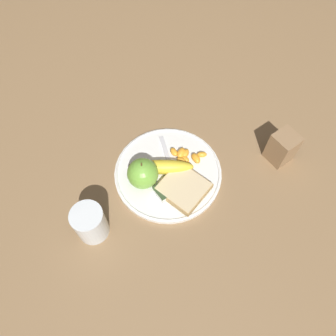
% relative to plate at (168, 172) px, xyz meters
% --- Properties ---
extents(ground_plane, '(3.00, 3.00, 0.00)m').
position_rel_plate_xyz_m(ground_plane, '(0.00, 0.00, -0.01)').
color(ground_plane, olive).
extents(plate, '(0.29, 0.29, 0.01)m').
position_rel_plate_xyz_m(plate, '(0.00, 0.00, 0.00)').
color(plate, white).
rests_on(plate, ground_plane).
extents(juice_glass, '(0.08, 0.08, 0.10)m').
position_rel_plate_xyz_m(juice_glass, '(-0.02, 0.24, 0.04)').
color(juice_glass, silver).
rests_on(juice_glass, ground_plane).
extents(apple, '(0.08, 0.08, 0.09)m').
position_rel_plate_xyz_m(apple, '(0.02, 0.07, 0.04)').
color(apple, '#72B23D').
rests_on(apple, plate).
extents(banana, '(0.13, 0.16, 0.04)m').
position_rel_plate_xyz_m(banana, '(0.01, 0.01, 0.02)').
color(banana, yellow).
rests_on(banana, plate).
extents(bread_slice, '(0.14, 0.13, 0.02)m').
position_rel_plate_xyz_m(bread_slice, '(-0.07, -0.00, 0.02)').
color(bread_slice, '#AB8751').
rests_on(bread_slice, plate).
extents(fork, '(0.19, 0.09, 0.00)m').
position_rel_plate_xyz_m(fork, '(-0.00, -0.01, 0.01)').
color(fork, silver).
rests_on(fork, plate).
extents(jam_packet, '(0.05, 0.04, 0.02)m').
position_rel_plate_xyz_m(jam_packet, '(-0.05, 0.05, 0.01)').
color(jam_packet, white).
rests_on(jam_packet, plate).
extents(orange_segment_0, '(0.04, 0.04, 0.02)m').
position_rel_plate_xyz_m(orange_segment_0, '(0.02, -0.06, 0.01)').
color(orange_segment_0, '#F9A32D').
rests_on(orange_segment_0, plate).
extents(orange_segment_1, '(0.03, 0.02, 0.02)m').
position_rel_plate_xyz_m(orange_segment_1, '(0.04, -0.05, 0.01)').
color(orange_segment_1, '#F9A32D').
rests_on(orange_segment_1, plate).
extents(orange_segment_2, '(0.03, 0.02, 0.02)m').
position_rel_plate_xyz_m(orange_segment_2, '(-0.00, -0.06, 0.01)').
color(orange_segment_2, '#F9A32D').
rests_on(orange_segment_2, plate).
extents(orange_segment_3, '(0.04, 0.03, 0.02)m').
position_rel_plate_xyz_m(orange_segment_3, '(-0.02, -0.08, 0.01)').
color(orange_segment_3, '#F9A32D').
rests_on(orange_segment_3, plate).
extents(orange_segment_4, '(0.03, 0.03, 0.01)m').
position_rel_plate_xyz_m(orange_segment_4, '(-0.01, -0.10, 0.01)').
color(orange_segment_4, '#F9A32D').
rests_on(orange_segment_4, plate).
extents(orange_segment_5, '(0.03, 0.04, 0.02)m').
position_rel_plate_xyz_m(orange_segment_5, '(0.01, -0.07, 0.01)').
color(orange_segment_5, '#F9A32D').
rests_on(orange_segment_5, plate).
extents(orange_segment_6, '(0.04, 0.03, 0.02)m').
position_rel_plate_xyz_m(orange_segment_6, '(0.00, -0.05, 0.01)').
color(orange_segment_6, '#F9A32D').
rests_on(orange_segment_6, plate).
extents(condiment_caddy, '(0.06, 0.06, 0.09)m').
position_rel_plate_xyz_m(condiment_caddy, '(-0.14, -0.28, 0.04)').
color(condiment_caddy, '#93704C').
rests_on(condiment_caddy, ground_plane).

